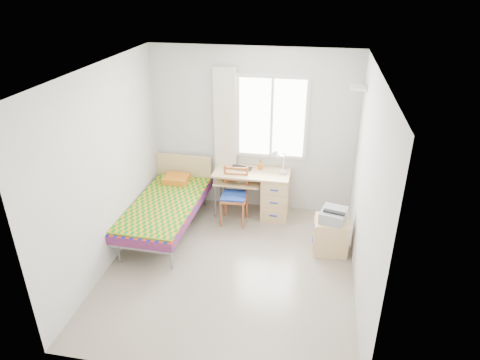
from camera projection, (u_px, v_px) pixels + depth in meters
The scene contains 17 objects.
floor at pixel (231, 267), 5.71m from camera, with size 3.50×3.50×0.00m, color #BCAD93.
ceiling at pixel (228, 71), 4.56m from camera, with size 3.50×3.50×0.00m, color white.
wall_back at pixel (252, 132), 6.68m from camera, with size 3.20×3.20×0.00m, color silver.
wall_left at pixel (106, 170), 5.40m from camera, with size 3.50×3.50×0.00m, color silver.
wall_right at pixel (367, 191), 4.87m from camera, with size 3.50×3.50×0.00m, color silver.
window at pixel (272, 118), 6.50m from camera, with size 1.10×0.04×1.30m.
curtain at pixel (225, 122), 6.62m from camera, with size 0.35×0.05×1.70m, color #F6E6CB.
floating_shelf at pixel (358, 87), 5.75m from camera, with size 0.20×0.32×0.03m, color white.
bed at pixel (167, 205), 6.40m from camera, with size 0.97×1.99×0.85m.
desk at pixel (271, 193), 6.76m from camera, with size 1.19×0.55×0.74m.
chair at pixel (235, 192), 6.57m from camera, with size 0.41×0.41×0.89m.
cabinet at pixel (331, 235), 5.94m from camera, with size 0.48×0.43×0.50m.
printer at pixel (334, 215), 5.79m from camera, with size 0.41×0.44×0.16m.
laptop at pixel (241, 169), 6.73m from camera, with size 0.33×0.21×0.03m, color black.
pen_cup at pixel (260, 166), 6.75m from camera, with size 0.07×0.07×0.09m, color orange.
task_lamp at pixel (279, 160), 6.41m from camera, with size 0.23×0.33×0.42m.
book at pixel (237, 179), 6.78m from camera, with size 0.17×0.23×0.02m, color gray.
Camera 1 is at (0.97, -4.51, 3.56)m, focal length 32.00 mm.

